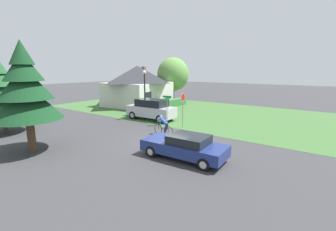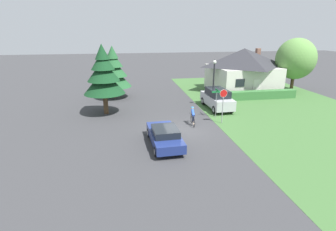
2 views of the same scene
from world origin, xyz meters
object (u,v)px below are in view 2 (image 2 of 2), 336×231
Objects in this scene: stop_sign at (223,100)px; street_lamp at (214,77)px; cottage_house at (243,69)px; deciduous_tree_right at (296,59)px; cyclist at (193,116)px; conifer_tall_near at (103,75)px; parked_suv_right at (217,99)px; conifer_tall_far at (113,71)px; sedan_left_lane at (165,136)px; street_name_sign at (217,98)px.

street_lamp is (0.78, 4.79, 1.11)m from stop_sign.
cottage_house is at bearing 47.43° from street_lamp.
deciduous_tree_right is at bearing 22.71° from street_lamp.
cottage_house reaches higher than cyclist.
cottage_house reaches higher than stop_sign.
street_lamp is 0.75× the size of conifer_tall_near.
cottage_house is at bearing -41.12° from parked_suv_right.
conifer_tall_far is at bearing 37.21° from cyclist.
sedan_left_lane is 2.58× the size of cyclist.
sedan_left_lane is 9.51m from conifer_tall_near.
cottage_house is 1.84× the size of street_lamp.
stop_sign is (5.45, 3.54, 1.33)m from sedan_left_lane.
parked_suv_right is at bearing -0.83° from conifer_tall_near.
stop_sign is (-1.03, -4.22, 1.01)m from parked_suv_right.
conifer_tall_near is at bearing 26.34° from sedan_left_lane.
street_lamp is 0.81× the size of conifer_tall_far.
deciduous_tree_right is (15.56, 9.84, 3.36)m from cyclist.
sedan_left_lane is 0.80× the size of conifer_tall_far.
sedan_left_lane is at bearing -75.14° from conifer_tall_far.
stop_sign is at bearing -90.21° from street_name_sign.
street_lamp is at bearing -157.29° from deciduous_tree_right.
stop_sign reaches higher than sedan_left_lane.
deciduous_tree_right is (13.04, 9.92, 2.07)m from stop_sign.
cottage_house is 1.50× the size of conifer_tall_far.
street_name_sign is at bearing -43.73° from conifer_tall_far.
street_name_sign is at bearing -54.69° from cyclist.
sedan_left_lane is at bearing -136.72° from street_name_sign.
conifer_tall_near is (-4.34, 7.92, 2.97)m from sedan_left_lane.
conifer_tall_near is 1.09× the size of conifer_tall_far.
conifer_tall_near reaches higher than cyclist.
conifer_tall_near is at bearing -177.77° from street_lamp.
parked_suv_right is at bearing -30.99° from conifer_tall_far.
sedan_left_lane is 0.99× the size of street_lamp.
street_name_sign is at bearing -15.91° from conifer_tall_near.
stop_sign is 0.61× the size of street_lamp.
cottage_house is 18.33m from conifer_tall_near.
street_lamp reaches higher than parked_suv_right.
parked_suv_right reaches higher than cyclist.
cottage_house is 1.38× the size of conifer_tall_near.
deciduous_tree_right reaches higher than cyclist.
cottage_house reaches higher than street_name_sign.
cottage_house is 3.03× the size of stop_sign.
stop_sign is at bearing -87.39° from cyclist.
street_name_sign is 15.64m from deciduous_tree_right.
stop_sign is 13.82m from conifer_tall_far.
conifer_tall_far is (-3.68, 13.87, 2.40)m from sedan_left_lane.
conifer_tall_near is 23.49m from deciduous_tree_right.
street_lamp reaches higher than street_name_sign.
street_lamp is (6.23, 8.33, 2.44)m from sedan_left_lane.
conifer_tall_far reaches higher than cyclist.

